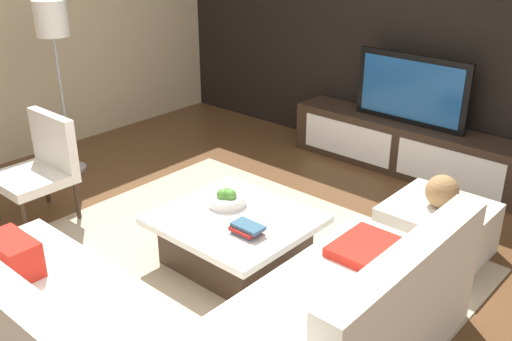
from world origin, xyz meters
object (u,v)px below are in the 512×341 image
book_stack (247,229)px  accent_chair_near (41,162)px  decorative_ball (442,191)px  media_console (405,147)px  ottoman (436,230)px  floor_lamp (53,31)px  coffee_table (236,239)px  television (411,90)px  fruit_bowl (227,199)px  sectional_couch (193,336)px

book_stack → accent_chair_near: bearing=-168.1°
decorative_ball → book_stack: 1.44m
accent_chair_near → decorative_ball: accent_chair_near is taller
media_console → book_stack: media_console is taller
ottoman → floor_lamp: bearing=-164.8°
accent_chair_near → floor_lamp: size_ratio=0.53×
decorative_ball → media_console: bearing=127.1°
accent_chair_near → coffee_table: bearing=6.6°
television → accent_chair_near: 3.35m
television → accent_chair_near: (-1.78, -2.81, -0.34)m
ottoman → fruit_bowl: 1.57m
accent_chair_near → ottoman: 3.15m
media_console → sectional_couch: bearing=-81.0°
media_console → decorative_ball: 1.55m
television → accent_chair_near: bearing=-122.3°
accent_chair_near → book_stack: size_ratio=3.97×
television → decorative_ball: size_ratio=4.65×
coffee_table → decorative_ball: 1.52m
media_console → sectional_couch: 3.32m
television → book_stack: 2.45m
ottoman → coffee_table: bearing=-133.6°
floor_lamp → book_stack: (2.61, -0.26, -0.95)m
decorative_ball → floor_lamp: bearing=-164.8°
sectional_couch → coffee_table: size_ratio=2.39×
television → book_stack: television is taller
sectional_couch → ottoman: sectional_couch is taller
accent_chair_near → ottoman: size_ratio=1.24×
television → decorative_ball: television is taller
sectional_couch → floor_lamp: 3.39m
book_stack → decorative_ball: bearing=55.9°
fruit_bowl → ottoman: bearing=39.1°
television → ottoman: size_ratio=1.60×
television → sectional_couch: bearing=-81.0°
media_console → accent_chair_near: (-1.78, -2.81, 0.24)m
coffee_table → decorative_ball: size_ratio=4.27×
media_console → book_stack: 2.42m
sectional_couch → book_stack: bearing=114.7°
accent_chair_near → ottoman: (2.70, 1.59, -0.29)m
accent_chair_near → decorative_ball: 3.14m
ottoman → media_console: bearing=127.1°
television → fruit_bowl: television is taller
accent_chair_near → book_stack: accent_chair_near is taller
coffee_table → television: bearing=87.5°
coffee_table → floor_lamp: (-2.39, 0.15, 1.17)m
ottoman → accent_chair_near: bearing=-149.5°
floor_lamp → accent_chair_near: bearing=-43.0°
accent_chair_near → decorative_ball: bearing=20.0°
sectional_couch → decorative_ball: sectional_couch is taller
floor_lamp → book_stack: 2.79m
television → book_stack: bearing=-87.2°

